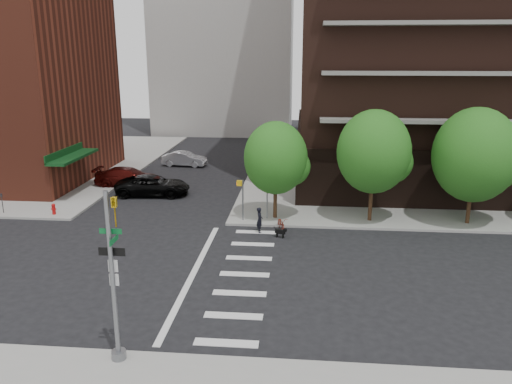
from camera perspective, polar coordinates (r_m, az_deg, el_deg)
The scene contains 16 objects.
ground at distance 24.95m, azimuth -8.26°, elevation -9.04°, with size 120.00×120.00×0.00m, color black.
sidewalk_ne at distance 49.00m, azimuth 22.87°, elevation 2.17°, with size 39.00×33.00×0.15m, color gray.
crosswalk at distance 24.55m, azimuth -3.17°, elevation -9.31°, with size 3.85×13.00×0.01m.
tree_a at distance 31.22m, azimuth 2.25°, elevation 3.90°, with size 4.00×4.00×5.90m.
tree_b at distance 31.39m, azimuth 13.30°, elevation 4.50°, with size 4.50×4.50×6.65m.
tree_c at distance 32.80m, azimuth 23.74°, elevation 3.88°, with size 5.00×5.00×6.80m.
traffic_signal at distance 17.48m, azimuth -15.86°, elevation -10.83°, with size 0.90×0.75×6.00m.
pedestrian_signal at distance 31.30m, azimuth -0.92°, elevation -0.18°, with size 2.18×0.67×2.60m.
fire_hydrant at distance 35.27m, azimuth -22.13°, elevation -1.75°, with size 0.24×0.24×0.73m.
parking_meter at distance 36.89m, azimuth -27.03°, elevation -0.93°, with size 0.10×0.08×1.32m.
parked_car_black at distance 38.36m, azimuth -11.71°, elevation 0.73°, with size 5.48×2.53×1.52m, color black.
parked_car_maroon at distance 41.36m, azimuth -14.36°, elevation 1.65°, with size 5.35×2.18×1.55m, color #3C0A08.
parked_car_silver at distance 48.12m, azimuth -8.18°, elevation 3.77°, with size 4.23×1.47×1.39m, color silver.
scooter at distance 30.22m, azimuth 2.91°, elevation -3.63°, with size 0.56×1.59×0.84m, color maroon.
dog_walker at distance 29.70m, azimuth 0.42°, elevation -3.22°, with size 0.37×0.57×1.55m, color black.
dog at distance 29.00m, azimuth 2.84°, elevation -4.55°, with size 0.71×0.40×0.59m.
Camera 1 is at (5.58, -22.05, 10.24)m, focal length 35.00 mm.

